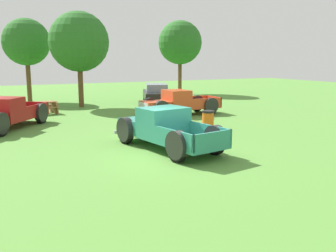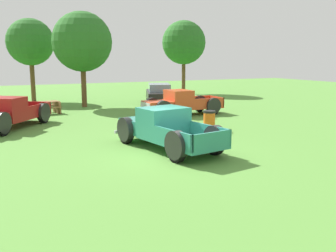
# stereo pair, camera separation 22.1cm
# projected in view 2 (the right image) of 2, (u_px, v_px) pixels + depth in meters

# --- Properties ---
(ground_plane) EXTENTS (80.00, 80.00, 0.00)m
(ground_plane) POSITION_uv_depth(u_px,v_px,m) (172.00, 154.00, 13.68)
(ground_plane) COLOR #548C38
(pickup_truck_foreground) EXTENTS (2.73, 5.40, 1.58)m
(pickup_truck_foreground) POSITION_uv_depth(u_px,v_px,m) (162.00, 128.00, 14.64)
(pickup_truck_foreground) COLOR #2D8475
(pickup_truck_foreground) RESTS_ON ground_plane
(pickup_truck_behind_left) EXTENTS (5.03, 1.98, 1.54)m
(pickup_truck_behind_left) POSITION_uv_depth(u_px,v_px,m) (178.00, 103.00, 22.91)
(pickup_truck_behind_left) COLOR #D14723
(pickup_truck_behind_left) RESTS_ON ground_plane
(pickup_truck_behind_right) EXTENTS (4.61, 5.18, 1.58)m
(pickup_truck_behind_right) POSITION_uv_depth(u_px,v_px,m) (4.00, 114.00, 18.28)
(pickup_truck_behind_right) COLOR maroon
(pickup_truck_behind_right) RESTS_ON ground_plane
(sedan_distant_b) EXTENTS (3.31, 4.89, 1.51)m
(sedan_distant_b) POSITION_uv_depth(u_px,v_px,m) (159.00, 93.00, 28.81)
(sedan_distant_b) COLOR black
(sedan_distant_b) RESTS_ON ground_plane
(picnic_table) EXTENTS (2.02, 1.76, 0.78)m
(picnic_table) POSITION_uv_depth(u_px,v_px,m) (44.00, 106.00, 23.47)
(picnic_table) COLOR olive
(picnic_table) RESTS_ON ground_plane
(trash_can) EXTENTS (0.59, 0.59, 0.95)m
(trash_can) POSITION_uv_depth(u_px,v_px,m) (209.00, 120.00, 18.18)
(trash_can) COLOR orange
(trash_can) RESTS_ON ground_plane
(oak_tree_east) EXTENTS (4.21, 4.21, 7.04)m
(oak_tree_east) POSITION_uv_depth(u_px,v_px,m) (184.00, 43.00, 36.36)
(oak_tree_east) COLOR brown
(oak_tree_east) RESTS_ON ground_plane
(oak_tree_west) EXTENTS (4.16, 4.16, 6.66)m
(oak_tree_west) POSITION_uv_depth(u_px,v_px,m) (82.00, 42.00, 26.17)
(oak_tree_west) COLOR brown
(oak_tree_west) RESTS_ON ground_plane
(oak_tree_center) EXTENTS (3.70, 3.70, 6.56)m
(oak_tree_center) POSITION_uv_depth(u_px,v_px,m) (30.00, 42.00, 29.80)
(oak_tree_center) COLOR brown
(oak_tree_center) RESTS_ON ground_plane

